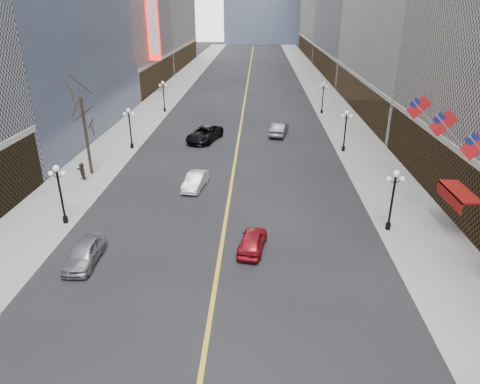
# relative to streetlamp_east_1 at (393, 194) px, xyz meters

# --- Properties ---
(sidewalk_east) EXTENTS (6.00, 230.00, 0.15)m
(sidewalk_east) POSITION_rel_streetlamp_east_1_xyz_m (2.20, 40.00, -2.83)
(sidewalk_east) COLOR gray
(sidewalk_east) RESTS_ON ground
(sidewalk_west) EXTENTS (6.00, 230.00, 0.15)m
(sidewalk_west) POSITION_rel_streetlamp_east_1_xyz_m (-25.80, 40.00, -2.83)
(sidewalk_west) COLOR gray
(sidewalk_west) RESTS_ON ground
(lane_line) EXTENTS (0.25, 200.00, 0.02)m
(lane_line) POSITION_rel_streetlamp_east_1_xyz_m (-11.80, 50.00, -2.89)
(lane_line) COLOR gold
(lane_line) RESTS_ON ground
(streetlamp_east_1) EXTENTS (1.26, 0.44, 4.52)m
(streetlamp_east_1) POSITION_rel_streetlamp_east_1_xyz_m (0.00, 0.00, 0.00)
(streetlamp_east_1) COLOR black
(streetlamp_east_1) RESTS_ON sidewalk_east
(streetlamp_east_2) EXTENTS (1.26, 0.44, 4.52)m
(streetlamp_east_2) POSITION_rel_streetlamp_east_1_xyz_m (0.00, 18.00, 0.00)
(streetlamp_east_2) COLOR black
(streetlamp_east_2) RESTS_ON sidewalk_east
(streetlamp_east_3) EXTENTS (1.26, 0.44, 4.52)m
(streetlamp_east_3) POSITION_rel_streetlamp_east_1_xyz_m (0.00, 36.00, 0.00)
(streetlamp_east_3) COLOR black
(streetlamp_east_3) RESTS_ON sidewalk_east
(streetlamp_west_1) EXTENTS (1.26, 0.44, 4.52)m
(streetlamp_west_1) POSITION_rel_streetlamp_east_1_xyz_m (-23.60, 0.00, 0.00)
(streetlamp_west_1) COLOR black
(streetlamp_west_1) RESTS_ON sidewalk_west
(streetlamp_west_2) EXTENTS (1.26, 0.44, 4.52)m
(streetlamp_west_2) POSITION_rel_streetlamp_east_1_xyz_m (-23.60, 18.00, 0.00)
(streetlamp_west_2) COLOR black
(streetlamp_west_2) RESTS_ON sidewalk_west
(streetlamp_west_3) EXTENTS (1.26, 0.44, 4.52)m
(streetlamp_west_3) POSITION_rel_streetlamp_east_1_xyz_m (-23.60, 36.00, 0.00)
(streetlamp_west_3) COLOR black
(streetlamp_west_3) RESTS_ON sidewalk_west
(flag_3) EXTENTS (2.87, 0.12, 2.87)m
(flag_3) POSITION_rel_streetlamp_east_1_xyz_m (3.51, -3.00, 4.39)
(flag_3) COLOR #B2B2B7
(flag_3) RESTS_ON ground
(flag_4) EXTENTS (2.87, 0.12, 2.87)m
(flag_4) POSITION_rel_streetlamp_east_1_xyz_m (3.51, 2.00, 4.39)
(flag_4) COLOR #B2B2B7
(flag_4) RESTS_ON ground
(flag_5) EXTENTS (2.87, 0.12, 2.87)m
(flag_5) POSITION_rel_streetlamp_east_1_xyz_m (3.51, 7.00, 4.39)
(flag_5) COLOR #B2B2B7
(flag_5) RESTS_ON ground
(awning_c) EXTENTS (1.40, 4.00, 0.93)m
(awning_c) POSITION_rel_streetlamp_east_1_xyz_m (4.30, -0.00, 0.18)
(awning_c) COLOR maroon
(awning_c) RESTS_ON ground
(theatre_marquee) EXTENTS (2.00, 0.55, 12.00)m
(theatre_marquee) POSITION_rel_streetlamp_east_1_xyz_m (-27.68, 50.00, 9.10)
(theatre_marquee) COLOR red
(theatre_marquee) RESTS_ON ground
(tree_west_far) EXTENTS (3.60, 3.60, 7.92)m
(tree_west_far) POSITION_rel_streetlamp_east_1_xyz_m (-25.30, 10.00, 3.34)
(tree_west_far) COLOR #2D231C
(tree_west_far) RESTS_ON sidewalk_west
(car_nb_near) EXTENTS (1.83, 4.30, 1.45)m
(car_nb_near) POSITION_rel_streetlamp_east_1_xyz_m (-20.22, -5.03, -2.18)
(car_nb_near) COLOR #999BA1
(car_nb_near) RESTS_ON ground
(car_nb_mid) EXTENTS (2.06, 4.32, 1.37)m
(car_nb_mid) POSITION_rel_streetlamp_east_1_xyz_m (-14.92, 7.27, -2.22)
(car_nb_mid) COLOR silver
(car_nb_mid) RESTS_ON ground
(car_nb_far) EXTENTS (4.46, 6.64, 1.69)m
(car_nb_far) POSITION_rel_streetlamp_east_1_xyz_m (-15.82, 21.63, -2.06)
(car_nb_far) COLOR black
(car_nb_far) RESTS_ON ground
(car_sb_mid) EXTENTS (2.22, 4.20, 1.36)m
(car_sb_mid) POSITION_rel_streetlamp_east_1_xyz_m (-9.71, -2.99, -2.22)
(car_sb_mid) COLOR maroon
(car_sb_mid) RESTS_ON ground
(car_sb_far) EXTENTS (2.69, 5.18, 1.63)m
(car_sb_far) POSITION_rel_streetlamp_east_1_xyz_m (-6.82, 24.44, -2.09)
(car_sb_far) COLOR #424648
(car_sb_far) RESTS_ON ground
(ped_west_far) EXTENTS (1.36, 1.34, 1.60)m
(ped_west_far) POSITION_rel_streetlamp_east_1_xyz_m (-25.56, 8.52, -1.95)
(ped_west_far) COLOR #2F231A
(ped_west_far) RESTS_ON sidewalk_west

